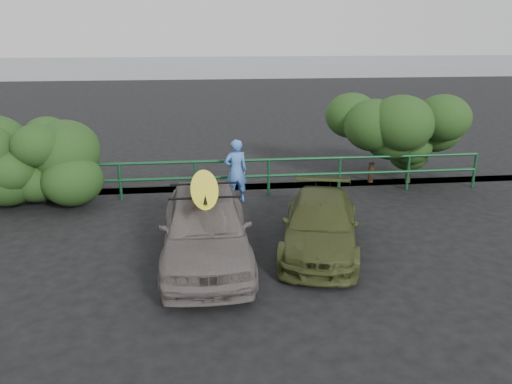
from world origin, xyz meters
TOP-DOWN VIEW (x-y plane):
  - ground at (0.00, 0.00)m, footprint 80.00×80.00m
  - ocean at (0.00, 60.00)m, footprint 200.00×200.00m
  - guardrail at (0.00, 5.00)m, footprint 14.00×0.08m
  - shrub_left at (-4.80, 5.40)m, footprint 3.20×2.40m
  - shrub_right at (5.00, 5.50)m, footprint 3.20×2.40m
  - sedan at (-0.80, 1.00)m, footprint 1.72×4.23m
  - olive_vehicle at (1.56, 1.30)m, footprint 2.44×4.00m
  - man at (0.07, 4.53)m, footprint 0.68×0.52m
  - roof_rack at (-0.80, 1.00)m, footprint 1.33×0.93m
  - surfboard at (-0.80, 1.00)m, footprint 0.54×2.55m

SIDE VIEW (x-z plane):
  - ground at x=0.00m, z-range 0.00..0.00m
  - ocean at x=0.00m, z-range 0.00..0.00m
  - guardrail at x=0.00m, z-range 0.00..1.04m
  - olive_vehicle at x=1.56m, z-range 0.00..1.08m
  - sedan at x=-0.80m, z-range 0.00..1.44m
  - man at x=0.07m, z-range 0.00..1.69m
  - shrub_left at x=-4.80m, z-range 0.00..2.02m
  - shrub_right at x=5.00m, z-range 0.00..2.45m
  - roof_rack at x=-0.80m, z-range 1.44..1.48m
  - surfboard at x=-0.80m, z-range 1.48..1.56m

